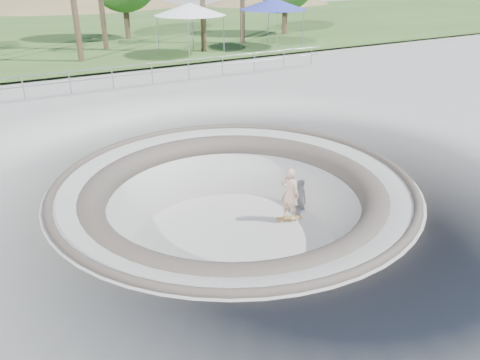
{
  "coord_description": "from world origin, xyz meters",
  "views": [
    {
      "loc": [
        -5.86,
        -10.57,
        5.63
      ],
      "look_at": [
        0.32,
        0.2,
        -0.1
      ],
      "focal_mm": 35.0,
      "sensor_mm": 36.0,
      "label": 1
    }
  ],
  "objects": [
    {
      "name": "skate_bowl",
      "position": [
        0.0,
        0.0,
        -1.83
      ],
      "size": [
        14.0,
        14.0,
        4.1
      ],
      "color": "#969691",
      "rests_on": "ground"
    },
    {
      "name": "safety_railing",
      "position": [
        0.0,
        12.0,
        0.69
      ],
      "size": [
        25.0,
        0.06,
        1.03
      ],
      "color": "gray",
      "rests_on": "ground"
    },
    {
      "name": "skateboard",
      "position": [
        2.08,
        0.11,
        -1.83
      ],
      "size": [
        0.85,
        0.45,
        0.08
      ],
      "color": "olive",
      "rests_on": "ground"
    },
    {
      "name": "skater",
      "position": [
        2.08,
        0.11,
        -0.95
      ],
      "size": [
        0.63,
        0.75,
        1.74
      ],
      "primitive_type": "imported",
      "rotation": [
        0.0,
        0.0,
        1.98
      ],
      "color": "tan",
      "rests_on": "skateboard"
    },
    {
      "name": "grass_strip",
      "position": [
        0.0,
        34.0,
        0.22
      ],
      "size": [
        180.0,
        36.0,
        0.12
      ],
      "color": "#365221",
      "rests_on": "ground"
    },
    {
      "name": "ground",
      "position": [
        0.0,
        0.0,
        0.0
      ],
      "size": [
        180.0,
        180.0,
        0.0
      ],
      "primitive_type": "plane",
      "color": "#969691",
      "rests_on": "ground"
    },
    {
      "name": "distant_hills",
      "position": [
        3.78,
        57.17,
        -7.02
      ],
      "size": [
        103.2,
        45.0,
        28.6
      ],
      "color": "brown",
      "rests_on": "ground"
    },
    {
      "name": "canopy_white",
      "position": [
        6.89,
        18.0,
        3.08
      ],
      "size": [
        6.05,
        6.05,
        3.2
      ],
      "color": "gray",
      "rests_on": "ground"
    },
    {
      "name": "canopy_blue",
      "position": [
        13.16,
        18.0,
        3.17
      ],
      "size": [
        6.14,
        6.14,
        3.3
      ],
      "color": "gray",
      "rests_on": "ground"
    }
  ]
}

